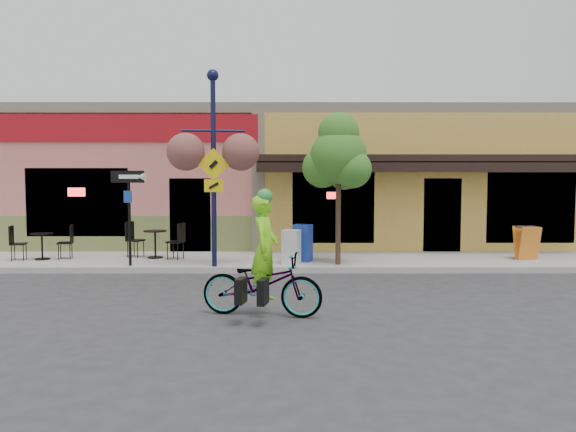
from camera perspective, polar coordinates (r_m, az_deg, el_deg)
The scene contains 14 objects.
ground at distance 13.20m, azimuth 0.61°, elevation -6.22°, with size 90.00×90.00×0.00m, color #2D2D30.
sidewalk at distance 15.16m, azimuth 0.51°, elevation -4.60°, with size 24.00×3.00×0.15m, color #9E9B93.
curb at distance 13.73m, azimuth 0.58°, elevation -5.51°, with size 24.00×0.12×0.15m, color #A8A59E.
building at distance 20.49m, azimuth 0.33°, elevation 3.74°, with size 18.20×8.20×4.50m, color #C76A62, non-canonical shape.
bicycle at distance 9.52m, azimuth -2.67°, elevation -6.92°, with size 0.72×2.06×1.08m, color maroon.
cyclist_rider at distance 9.45m, azimuth -2.37°, elevation -4.82°, with size 0.65×0.43×1.79m, color #7FEA18.
lamp_post at distance 13.76m, azimuth -7.57°, elevation 4.78°, with size 1.52×0.61×4.78m, color #121539, non-canonical shape.
one_way_sign at distance 14.33m, azimuth -15.80°, elevation -0.24°, with size 0.90×0.20×2.34m, color black, non-canonical shape.
cafe_set_left at distance 16.24m, azimuth -23.71°, elevation -2.46°, with size 1.54×0.77×0.92m, color black, non-canonical shape.
cafe_set_right at distance 15.57m, azimuth -13.34°, elevation -2.39°, with size 1.63×0.82×0.98m, color black, non-canonical shape.
newspaper_box_blue at distance 14.60m, azimuth 1.52°, elevation -2.75°, with size 0.43×0.38×0.96m, color #1C39A9, non-canonical shape.
newspaper_box_grey at distance 14.10m, azimuth 0.34°, elevation -3.17°, with size 0.40×0.37×0.87m, color silver, non-canonical shape.
street_tree at distance 14.01m, azimuth 5.14°, elevation 2.84°, with size 1.49×1.49×3.83m, color #3D7A26, non-canonical shape.
sandwich_board at distance 16.02m, azimuth 23.37°, elevation -2.59°, with size 0.54×0.39×0.89m, color orange, non-canonical shape.
Camera 1 is at (-0.18, -12.99, 2.34)m, focal length 35.00 mm.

